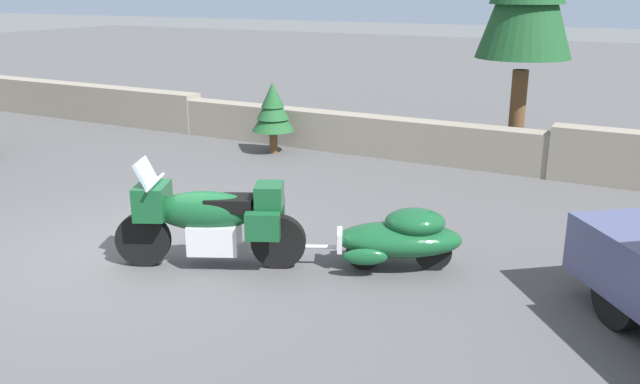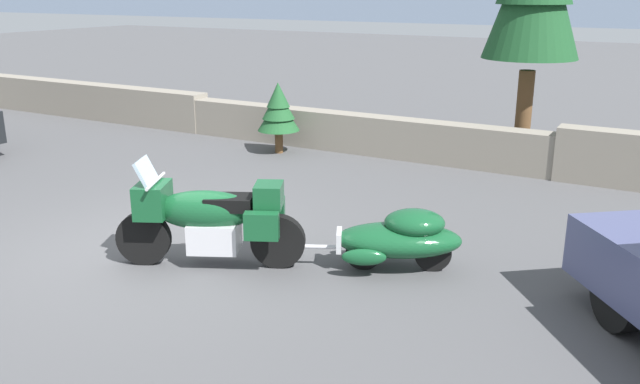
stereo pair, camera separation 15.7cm
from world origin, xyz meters
TOP-DOWN VIEW (x-y plane):
  - ground_plane at (0.00, 0.00)m, footprint 80.00×80.00m
  - stone_guard_wall at (-0.14, 6.22)m, footprint 24.00×0.53m
  - touring_motorcycle at (1.10, 0.09)m, footprint 2.14×1.33m
  - car_shaped_trailer at (3.15, 1.09)m, footprint 2.14×1.29m
  - pine_sapling_near at (-1.32, 5.40)m, footprint 0.86×0.86m

SIDE VIEW (x-z plane):
  - ground_plane at x=0.00m, z-range 0.00..0.00m
  - car_shaped_trailer at x=3.15m, z-range 0.03..0.79m
  - stone_guard_wall at x=-0.14m, z-range -0.03..0.92m
  - touring_motorcycle at x=1.10m, z-range -0.04..1.29m
  - pine_sapling_near at x=-1.32m, z-range 0.18..1.63m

